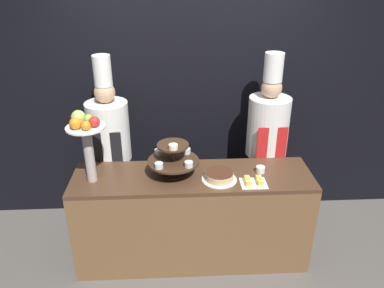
{
  "coord_description": "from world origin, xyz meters",
  "views": [
    {
      "loc": [
        -0.15,
        -2.48,
        2.52
      ],
      "look_at": [
        0.0,
        0.38,
        1.13
      ],
      "focal_mm": 35.0,
      "sensor_mm": 36.0,
      "label": 1
    }
  ],
  "objects_px": {
    "tiered_stand": "(173,159)",
    "cake_square_tray": "(254,182)",
    "cake_round": "(219,176)",
    "fruit_pedestal": "(85,135)",
    "chef_left": "(110,145)",
    "cup_white": "(260,169)",
    "chef_center_left": "(267,140)"
  },
  "relations": [
    {
      "from": "cake_square_tray",
      "to": "chef_center_left",
      "type": "relative_size",
      "value": 0.12
    },
    {
      "from": "tiered_stand",
      "to": "cake_square_tray",
      "type": "relative_size",
      "value": 2.02
    },
    {
      "from": "fruit_pedestal",
      "to": "chef_left",
      "type": "relative_size",
      "value": 0.33
    },
    {
      "from": "chef_center_left",
      "to": "cake_round",
      "type": "bearing_deg",
      "value": -133.16
    },
    {
      "from": "cake_square_tray",
      "to": "chef_left",
      "type": "height_order",
      "value": "chef_left"
    },
    {
      "from": "tiered_stand",
      "to": "fruit_pedestal",
      "type": "bearing_deg",
      "value": -176.82
    },
    {
      "from": "cake_round",
      "to": "chef_center_left",
      "type": "xyz_separation_m",
      "value": [
        0.53,
        0.56,
        0.05
      ]
    },
    {
      "from": "cake_square_tray",
      "to": "tiered_stand",
      "type": "bearing_deg",
      "value": 165.58
    },
    {
      "from": "cake_round",
      "to": "fruit_pedestal",
      "type": "bearing_deg",
      "value": 177.01
    },
    {
      "from": "cup_white",
      "to": "cake_square_tray",
      "type": "xyz_separation_m",
      "value": [
        -0.1,
        -0.18,
        -0.01
      ]
    },
    {
      "from": "cup_white",
      "to": "fruit_pedestal",
      "type": "bearing_deg",
      "value": -177.94
    },
    {
      "from": "tiered_stand",
      "to": "fruit_pedestal",
      "type": "height_order",
      "value": "fruit_pedestal"
    },
    {
      "from": "fruit_pedestal",
      "to": "chef_left",
      "type": "xyz_separation_m",
      "value": [
        0.09,
        0.51,
        -0.34
      ]
    },
    {
      "from": "cake_round",
      "to": "cake_square_tray",
      "type": "xyz_separation_m",
      "value": [
        0.28,
        -0.07,
        -0.02
      ]
    },
    {
      "from": "tiered_stand",
      "to": "chef_center_left",
      "type": "distance_m",
      "value": 1.02
    },
    {
      "from": "fruit_pedestal",
      "to": "cake_square_tray",
      "type": "bearing_deg",
      "value": -5.54
    },
    {
      "from": "chef_center_left",
      "to": "cake_square_tray",
      "type": "bearing_deg",
      "value": -111.57
    },
    {
      "from": "chef_left",
      "to": "cup_white",
      "type": "bearing_deg",
      "value": -18.53
    },
    {
      "from": "chef_center_left",
      "to": "fruit_pedestal",
      "type": "bearing_deg",
      "value": -162.44
    },
    {
      "from": "cup_white",
      "to": "chef_left",
      "type": "distance_m",
      "value": 1.43
    },
    {
      "from": "fruit_pedestal",
      "to": "chef_left",
      "type": "bearing_deg",
      "value": 80.02
    },
    {
      "from": "tiered_stand",
      "to": "chef_left",
      "type": "distance_m",
      "value": 0.77
    },
    {
      "from": "cake_square_tray",
      "to": "chef_center_left",
      "type": "bearing_deg",
      "value": 68.43
    },
    {
      "from": "chef_center_left",
      "to": "tiered_stand",
      "type": "bearing_deg",
      "value": -152.77
    },
    {
      "from": "cup_white",
      "to": "cake_square_tray",
      "type": "bearing_deg",
      "value": -117.87
    },
    {
      "from": "cake_square_tray",
      "to": "cup_white",
      "type": "bearing_deg",
      "value": 62.13
    },
    {
      "from": "cup_white",
      "to": "chef_center_left",
      "type": "relative_size",
      "value": 0.04
    },
    {
      "from": "tiered_stand",
      "to": "fruit_pedestal",
      "type": "xyz_separation_m",
      "value": [
        -0.69,
        -0.04,
        0.25
      ]
    },
    {
      "from": "chef_left",
      "to": "chef_center_left",
      "type": "height_order",
      "value": "chef_center_left"
    },
    {
      "from": "fruit_pedestal",
      "to": "cup_white",
      "type": "xyz_separation_m",
      "value": [
        1.44,
        0.05,
        -0.39
      ]
    },
    {
      "from": "tiered_stand",
      "to": "fruit_pedestal",
      "type": "distance_m",
      "value": 0.73
    },
    {
      "from": "fruit_pedestal",
      "to": "chef_center_left",
      "type": "bearing_deg",
      "value": 17.56
    }
  ]
}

